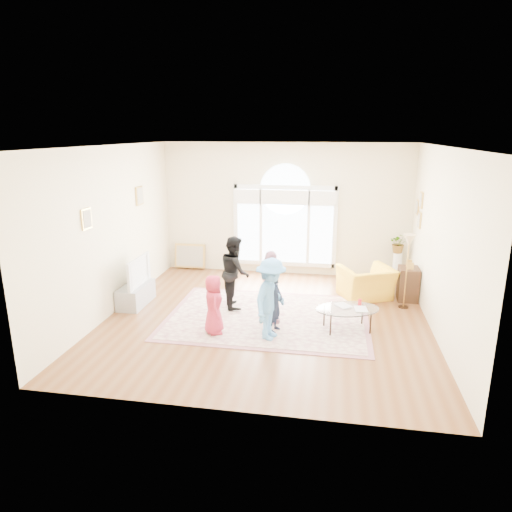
% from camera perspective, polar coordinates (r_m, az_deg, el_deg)
% --- Properties ---
extents(ground, '(6.00, 6.00, 0.00)m').
position_cam_1_polar(ground, '(8.75, 1.28, -7.86)').
color(ground, brown).
rests_on(ground, ground).
extents(room_shell, '(6.00, 6.00, 6.00)m').
position_cam_1_polar(room_shell, '(11.01, 3.59, 5.49)').
color(room_shell, beige).
rests_on(room_shell, ground).
extents(area_rug, '(3.60, 2.60, 0.02)m').
position_cam_1_polar(area_rug, '(8.80, 1.44, -7.63)').
color(area_rug, beige).
rests_on(area_rug, ground).
extents(rug_border, '(3.80, 2.80, 0.01)m').
position_cam_1_polar(rug_border, '(8.81, 1.44, -7.65)').
color(rug_border, '#976068').
rests_on(rug_border, ground).
extents(tv_console, '(0.45, 1.00, 0.42)m').
position_cam_1_polar(tv_console, '(9.70, -14.77, -4.68)').
color(tv_console, gray).
rests_on(tv_console, ground).
extents(television, '(0.17, 1.01, 0.58)m').
position_cam_1_polar(television, '(9.54, -14.93, -1.85)').
color(television, black).
rests_on(television, tv_console).
extents(coffee_table, '(1.29, 1.02, 0.54)m').
position_cam_1_polar(coffee_table, '(8.28, 11.37, -6.55)').
color(coffee_table, silver).
rests_on(coffee_table, ground).
extents(armchair, '(1.32, 1.25, 0.67)m').
position_cam_1_polar(armchair, '(9.98, 13.62, -3.27)').
color(armchair, yellow).
rests_on(armchair, ground).
extents(side_cabinet, '(0.40, 0.50, 0.70)m').
position_cam_1_polar(side_cabinet, '(10.10, 18.47, -3.32)').
color(side_cabinet, black).
rests_on(side_cabinet, ground).
extents(floor_lamp, '(0.24, 0.24, 1.51)m').
position_cam_1_polar(floor_lamp, '(9.38, 18.56, 1.20)').
color(floor_lamp, black).
rests_on(floor_lamp, ground).
extents(plant_pedestal, '(0.20, 0.20, 0.70)m').
position_cam_1_polar(plant_pedestal, '(11.25, 17.20, -1.34)').
color(plant_pedestal, white).
rests_on(plant_pedestal, ground).
extents(potted_plant, '(0.44, 0.39, 0.47)m').
position_cam_1_polar(potted_plant, '(11.10, 17.43, 1.55)').
color(potted_plant, '#33722D').
rests_on(potted_plant, plant_pedestal).
extents(leaning_picture, '(0.80, 0.14, 0.62)m').
position_cam_1_polar(leaning_picture, '(11.94, -8.18, -1.59)').
color(leaning_picture, tan).
rests_on(leaning_picture, ground).
extents(child_red, '(0.49, 0.60, 1.05)m').
position_cam_1_polar(child_red, '(7.97, -5.32, -6.04)').
color(child_red, '#B32840').
rests_on(child_red, area_rug).
extents(child_navy, '(0.34, 0.44, 1.07)m').
position_cam_1_polar(child_navy, '(8.01, 2.35, -5.84)').
color(child_navy, '#172137').
rests_on(child_navy, area_rug).
extents(child_black, '(0.75, 0.84, 1.44)m').
position_cam_1_polar(child_black, '(9.08, -2.65, -1.98)').
color(child_black, black).
rests_on(child_black, area_rug).
extents(child_pink, '(0.61, 0.86, 1.36)m').
position_cam_1_polar(child_pink, '(8.34, 1.83, -3.90)').
color(child_pink, '#D08EA7').
rests_on(child_pink, area_rug).
extents(child_blue, '(0.77, 1.02, 1.41)m').
position_cam_1_polar(child_blue, '(7.68, 1.87, -5.40)').
color(child_blue, '#579EE8').
rests_on(child_blue, area_rug).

